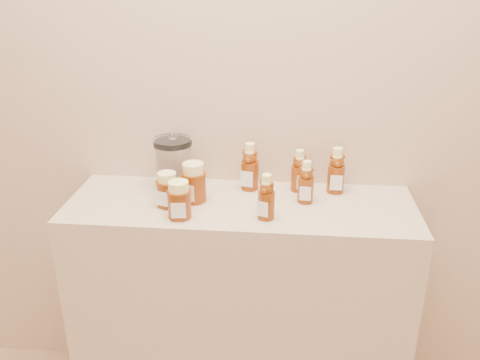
# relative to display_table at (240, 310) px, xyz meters

# --- Properties ---
(wall_back) EXTENTS (3.50, 0.02, 2.70)m
(wall_back) POSITION_rel_display_table_xyz_m (0.00, 0.20, 0.90)
(wall_back) COLOR #CBAB89
(wall_back) RESTS_ON ground
(display_table) EXTENTS (1.20, 0.40, 0.90)m
(display_table) POSITION_rel_display_table_xyz_m (0.00, 0.00, 0.00)
(display_table) COLOR tan
(display_table) RESTS_ON ground
(bear_bottle_back_left) EXTENTS (0.08, 0.08, 0.20)m
(bear_bottle_back_left) POSITION_rel_display_table_xyz_m (0.02, 0.13, 0.55)
(bear_bottle_back_left) COLOR #612407
(bear_bottle_back_left) RESTS_ON display_table
(bear_bottle_back_mid) EXTENTS (0.08, 0.08, 0.17)m
(bear_bottle_back_mid) POSITION_rel_display_table_xyz_m (0.20, 0.13, 0.54)
(bear_bottle_back_mid) COLOR #612407
(bear_bottle_back_mid) RESTS_ON display_table
(bear_bottle_back_right) EXTENTS (0.07, 0.07, 0.19)m
(bear_bottle_back_right) POSITION_rel_display_table_xyz_m (0.33, 0.13, 0.54)
(bear_bottle_back_right) COLOR #612407
(bear_bottle_back_right) RESTS_ON display_table
(bear_bottle_front_left) EXTENTS (0.08, 0.08, 0.17)m
(bear_bottle_front_left) POSITION_rel_display_table_xyz_m (0.09, -0.10, 0.54)
(bear_bottle_front_left) COLOR #612407
(bear_bottle_front_left) RESTS_ON display_table
(bear_bottle_front_right) EXTENTS (0.06, 0.06, 0.17)m
(bear_bottle_front_right) POSITION_rel_display_table_xyz_m (0.22, 0.03, 0.53)
(bear_bottle_front_right) COLOR #612407
(bear_bottle_front_right) RESTS_ON display_table
(honey_jar_left) EXTENTS (0.10, 0.10, 0.12)m
(honey_jar_left) POSITION_rel_display_table_xyz_m (-0.24, -0.04, 0.51)
(honey_jar_left) COLOR #612407
(honey_jar_left) RESTS_ON display_table
(honey_jar_back) EXTENTS (0.11, 0.11, 0.14)m
(honey_jar_back) POSITION_rel_display_table_xyz_m (-0.16, 0.01, 0.52)
(honey_jar_back) COLOR #612407
(honey_jar_back) RESTS_ON display_table
(honey_jar_front) EXTENTS (0.09, 0.09, 0.13)m
(honey_jar_front) POSITION_rel_display_table_xyz_m (-0.19, -0.12, 0.51)
(honey_jar_front) COLOR #612407
(honey_jar_front) RESTS_ON display_table
(glass_canister) EXTENTS (0.18, 0.18, 0.21)m
(glass_canister) POSITION_rel_display_table_xyz_m (-0.25, 0.09, 0.56)
(glass_canister) COLOR white
(glass_canister) RESTS_ON display_table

